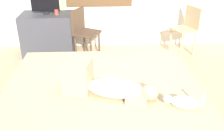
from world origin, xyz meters
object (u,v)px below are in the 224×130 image
Objects in this scene: desk at (48,34)px; cup at (56,12)px; bed at (104,107)px; person_lying at (105,84)px; cat at (183,102)px; chair_spare at (187,27)px; tv_monitor at (45,3)px; chair_by_desk at (83,30)px.

desk is 10.40× the size of cup.
person_lying is at bearing -83.10° from bed.
bed is at bearing 150.08° from cat.
cup is 2.32m from chair_spare.
desk reaches higher than bed.
tv_monitor reaches higher than chair_spare.
chair_spare is at bearing 54.72° from person_lying.
chair_by_desk is (0.65, -0.19, 0.14)m from desk.
cup is at bearing 178.40° from chair_spare.
chair_by_desk is at bearing -17.23° from cup.
cup is (-0.77, 2.06, 0.52)m from bed.
cup is at bearing -15.17° from desk.
desk is (-0.98, 2.26, -0.27)m from person_lying.
tv_monitor is 0.79m from chair_by_desk.
person_lying is at bearing -70.39° from cup.
desk is 1.05× the size of chair_by_desk.
cup is (0.19, -0.05, -0.14)m from tv_monitor.
chair_spare reaches higher than cat.
chair_spare is (1.85, 0.08, 0.00)m from chair_by_desk.
chair_spare is at bearing -2.68° from desk.
tv_monitor is (0.01, 0.00, 0.55)m from desk.
desk is at bearing 113.47° from person_lying.
tv_monitor reaches higher than bed.
desk is at bearing 177.32° from chair_spare.
chair_by_desk is (-0.31, 1.92, 0.25)m from bed.
chair_spare is (0.82, 2.41, -0.09)m from cat.
chair_spare reaches higher than cup.
cat is at bearing -20.60° from person_lying.
person_lying is 1.09× the size of chair_by_desk.
cup is at bearing 121.02° from cat.
cup reaches higher than bed.
chair_by_desk is (-1.03, 2.33, -0.09)m from cat.
cup is 0.10× the size of chair_by_desk.
cup reaches higher than cat.
person_lying is (0.02, -0.15, 0.38)m from bed.
desk is at bearing 180.00° from tv_monitor.
bed is 1.96m from chair_by_desk.
chair_spare reaches higher than desk.
desk is 2.51m from chair_spare.
person_lying is 1.09× the size of chair_spare.
chair_by_desk is (0.45, -0.14, -0.28)m from cup.
tv_monitor reaches higher than cat.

